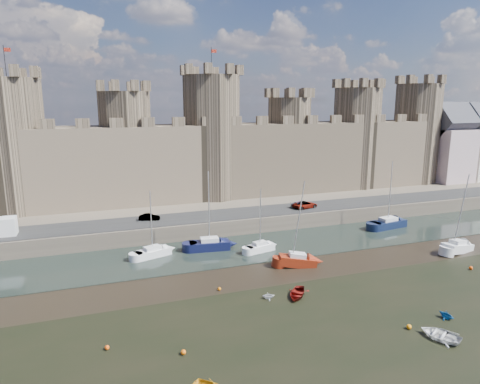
{
  "coord_description": "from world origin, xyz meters",
  "views": [
    {
      "loc": [
        -20.06,
        -31.02,
        21.04
      ],
      "look_at": [
        -1.51,
        22.0,
        8.91
      ],
      "focal_mm": 32.0,
      "sensor_mm": 36.0,
      "label": 1
    }
  ],
  "objects": [
    {
      "name": "sailboat_5",
      "position": [
        27.81,
        12.9,
        0.79
      ],
      "size": [
        5.49,
        3.17,
        11.15
      ],
      "rotation": [
        0.0,
        0.0,
        0.24
      ],
      "color": "silver",
      "rests_on": "ground"
    },
    {
      "name": "buoy_1",
      "position": [
        -7.5,
        12.0,
        0.2
      ],
      "size": [
        0.39,
        0.39,
        0.39
      ],
      "primitive_type": "sphere",
      "color": "orange",
      "rests_on": "ground"
    },
    {
      "name": "road",
      "position": [
        0.0,
        34.0,
        2.55
      ],
      "size": [
        160.0,
        7.0,
        0.1
      ],
      "primitive_type": "cube",
      "color": "black",
      "rests_on": "quay"
    },
    {
      "name": "ground",
      "position": [
        0.0,
        0.0,
        0.0
      ],
      "size": [
        160.0,
        160.0,
        0.0
      ],
      "primitive_type": "plane",
      "color": "black",
      "rests_on": "ground"
    },
    {
      "name": "water_channel",
      "position": [
        0.0,
        24.0,
        0.04
      ],
      "size": [
        160.0,
        12.0,
        0.08
      ],
      "primitive_type": "cube",
      "color": "black",
      "rests_on": "ground"
    },
    {
      "name": "sailboat_3",
      "position": [
        26.06,
        25.75,
        0.85
      ],
      "size": [
        6.66,
        3.35,
        11.18
      ],
      "rotation": [
        0.0,
        0.0,
        0.14
      ],
      "color": "#0E1732",
      "rests_on": "ground"
    },
    {
      "name": "buoy_3",
      "position": [
        24.31,
        7.26,
        0.23
      ],
      "size": [
        0.46,
        0.46,
        0.46
      ],
      "primitive_type": "sphere",
      "color": "#FA4D0B",
      "rests_on": "ground"
    },
    {
      "name": "castle",
      "position": [
        -0.64,
        48.0,
        11.67
      ],
      "size": [
        108.5,
        11.0,
        29.0
      ],
      "color": "#42382B",
      "rests_on": "quay"
    },
    {
      "name": "seaweed_patch",
      "position": [
        0.0,
        -6.0,
        0.01
      ],
      "size": [
        70.0,
        34.0,
        0.01
      ],
      "primitive_type": "cube",
      "color": "black",
      "rests_on": "ground"
    },
    {
      "name": "buoy_4",
      "position": [
        -13.89,
        1.07,
        0.23
      ],
      "size": [
        0.45,
        0.45,
        0.45
      ],
      "primitive_type": "sphere",
      "color": "#E45E0A",
      "rests_on": "ground"
    },
    {
      "name": "dinghy_2",
      "position": [
        8.4,
        -4.16,
        0.36
      ],
      "size": [
        3.73,
        4.22,
        0.72
      ],
      "primitive_type": "imported",
      "rotation": [
        1.57,
        0.0,
        3.57
      ],
      "color": "silver",
      "rests_on": "ground"
    },
    {
      "name": "buoy_2",
      "position": [
        6.93,
        -1.86,
        0.24
      ],
      "size": [
        0.47,
        0.47,
        0.47
      ],
      "primitive_type": "sphere",
      "color": "orange",
      "rests_on": "ground"
    },
    {
      "name": "car_1",
      "position": [
        -12.16,
        34.65,
        3.03
      ],
      "size": [
        3.42,
        1.94,
        1.07
      ],
      "primitive_type": "imported",
      "rotation": [
        0.0,
        0.0,
        1.31
      ],
      "color": "gray",
      "rests_on": "quay"
    },
    {
      "name": "sailboat_1",
      "position": [
        -5.03,
        25.15,
        0.87
      ],
      "size": [
        5.88,
        2.84,
        11.35
      ],
      "rotation": [
        0.0,
        0.0,
        -0.12
      ],
      "color": "black",
      "rests_on": "ground"
    },
    {
      "name": "sailboat_2",
      "position": [
        1.53,
        22.14,
        0.75
      ],
      "size": [
        4.44,
        2.56,
        9.01
      ],
      "rotation": [
        0.0,
        0.0,
        0.24
      ],
      "color": "white",
      "rests_on": "ground"
    },
    {
      "name": "dinghy_3",
      "position": [
        -3.09,
        8.22,
        0.36
      ],
      "size": [
        1.67,
        1.56,
        0.71
      ],
      "primitive_type": "imported",
      "rotation": [
        1.57,
        0.0,
        1.22
      ],
      "color": "silver",
      "rests_on": "ground"
    },
    {
      "name": "buoy_0",
      "position": [
        -19.94,
        3.97,
        0.2
      ],
      "size": [
        0.41,
        0.41,
        0.41
      ],
      "primitive_type": "sphere",
      "color": "#FF520B",
      "rests_on": "ground"
    },
    {
      "name": "car_3",
      "position": [
        14.54,
        33.49,
        3.14
      ],
      "size": [
        4.96,
        3.14,
        1.28
      ],
      "primitive_type": "imported",
      "rotation": [
        0.0,
        0.0,
        1.81
      ],
      "color": "gray",
      "rests_on": "quay"
    },
    {
      "name": "dinghy_5",
      "position": [
        11.77,
        -1.46,
        0.4
      ],
      "size": [
        1.68,
        1.82,
        0.8
      ],
      "primitive_type": "imported",
      "rotation": [
        1.57,
        0.0,
        0.27
      ],
      "color": "#144F8A",
      "rests_on": "ground"
    },
    {
      "name": "dinghy_4",
      "position": [
        0.0,
        7.58,
        0.34
      ],
      "size": [
        3.84,
        3.98,
        0.67
      ],
      "primitive_type": "imported",
      "rotation": [
        1.57,
        0.0,
        5.6
      ],
      "color": "maroon",
      "rests_on": "ground"
    },
    {
      "name": "car_2",
      "position": [
        14.06,
        34.45,
        3.04
      ],
      "size": [
        3.97,
        2.51,
        1.07
      ],
      "primitive_type": "imported",
      "rotation": [
        0.0,
        0.0,
        1.87
      ],
      "color": "gray",
      "rests_on": "quay"
    },
    {
      "name": "quay",
      "position": [
        0.0,
        60.0,
        1.25
      ],
      "size": [
        160.0,
        60.0,
        2.5
      ],
      "primitive_type": "cube",
      "color": "#4C443A",
      "rests_on": "ground"
    },
    {
      "name": "sailboat_0",
      "position": [
        -13.09,
        25.1,
        0.73
      ],
      "size": [
        5.24,
        3.37,
        9.15
      ],
      "rotation": [
        0.0,
        0.0,
        0.33
      ],
      "color": "silver",
      "rests_on": "ground"
    },
    {
      "name": "sailboat_4",
      "position": [
        4.12,
        15.66,
        0.8
      ],
      "size": [
        5.1,
        3.02,
        11.18
      ],
      "rotation": [
        0.0,
        0.0,
        -0.26
      ],
      "color": "maroon",
      "rests_on": "ground"
    }
  ]
}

